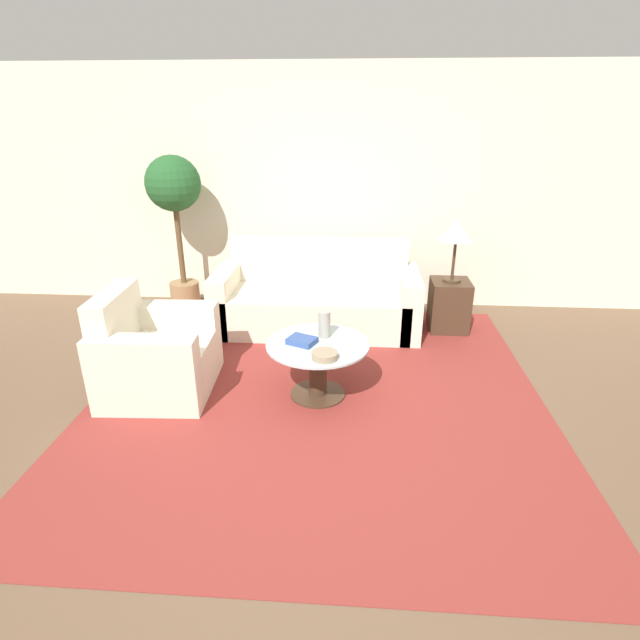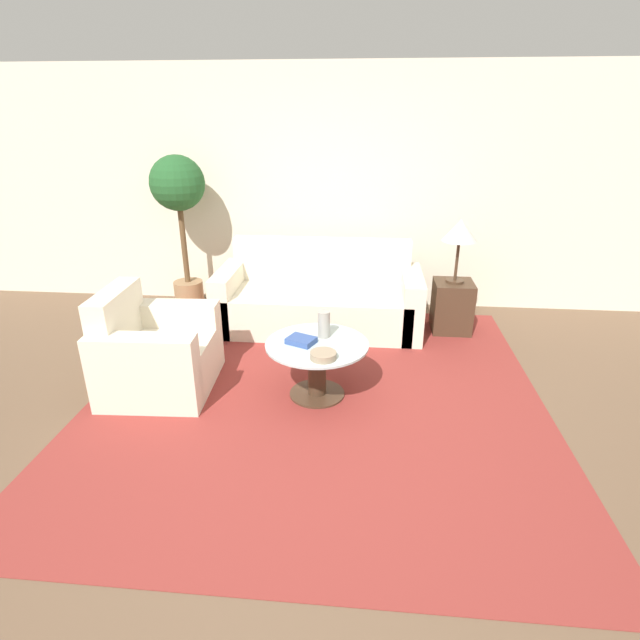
{
  "view_description": "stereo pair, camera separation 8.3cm",
  "coord_description": "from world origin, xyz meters",
  "views": [
    {
      "loc": [
        0.35,
        -2.69,
        2.12
      ],
      "look_at": [
        0.08,
        1.03,
        0.55
      ],
      "focal_mm": 28.0,
      "sensor_mm": 36.0,
      "label": 1
    },
    {
      "loc": [
        0.43,
        -2.68,
        2.12
      ],
      "look_at": [
        0.08,
        1.03,
        0.55
      ],
      "focal_mm": 28.0,
      "sensor_mm": 36.0,
      "label": 2
    }
  ],
  "objects": [
    {
      "name": "armchair",
      "position": [
        -1.26,
        0.79,
        0.28
      ],
      "size": [
        0.85,
        0.93,
        0.84
      ],
      "rotation": [
        0.0,
        0.0,
        1.62
      ],
      "color": "beige",
      "rests_on": "ground_plane"
    },
    {
      "name": "sofa_main",
      "position": [
        -0.04,
        2.22,
        0.28
      ],
      "size": [
        2.08,
        0.88,
        0.87
      ],
      "color": "beige",
      "rests_on": "ground_plane"
    },
    {
      "name": "potted_plant",
      "position": [
        -1.56,
        2.51,
        1.22
      ],
      "size": [
        0.57,
        0.57,
        1.71
      ],
      "color": "#93704C",
      "rests_on": "ground_plane"
    },
    {
      "name": "table_lamp",
      "position": [
        1.33,
        2.2,
        1.03
      ],
      "size": [
        0.34,
        0.34,
        0.63
      ],
      "color": "#422D1E",
      "rests_on": "side_table"
    },
    {
      "name": "side_table",
      "position": [
        1.33,
        2.2,
        0.26
      ],
      "size": [
        0.39,
        0.39,
        0.53
      ],
      "color": "#422D1E",
      "rests_on": "ground_plane"
    },
    {
      "name": "rug",
      "position": [
        0.08,
        0.78,
        0.0
      ],
      "size": [
        3.56,
        3.7,
        0.01
      ],
      "color": "maroon",
      "rests_on": "ground_plane"
    },
    {
      "name": "vase",
      "position": [
        0.12,
        0.91,
        0.57
      ],
      "size": [
        0.1,
        0.1,
        0.22
      ],
      "color": "#9E998E",
      "rests_on": "coffee_table"
    },
    {
      "name": "ground_plane",
      "position": [
        0.0,
        0.0,
        0.0
      ],
      "size": [
        14.0,
        14.0,
        0.0
      ],
      "primitive_type": "plane",
      "color": "brown"
    },
    {
      "name": "coffee_table",
      "position": [
        0.08,
        0.78,
        0.3
      ],
      "size": [
        0.8,
        0.8,
        0.46
      ],
      "color": "#422D1E",
      "rests_on": "ground_plane"
    },
    {
      "name": "book_stack",
      "position": [
        -0.04,
        0.77,
        0.48
      ],
      "size": [
        0.25,
        0.23,
        0.05
      ],
      "rotation": [
        0.0,
        0.0,
        -0.42
      ],
      "color": "#334C8C",
      "rests_on": "coffee_table"
    },
    {
      "name": "wall_back",
      "position": [
        0.0,
        2.96,
        1.3
      ],
      "size": [
        10.0,
        0.06,
        2.6
      ],
      "color": "beige",
      "rests_on": "ground_plane"
    },
    {
      "name": "bowl",
      "position": [
        0.15,
        0.53,
        0.49
      ],
      "size": [
        0.19,
        0.19,
        0.05
      ],
      "color": "gray",
      "rests_on": "coffee_table"
    }
  ]
}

